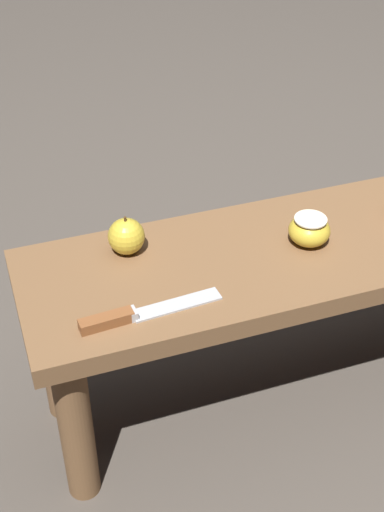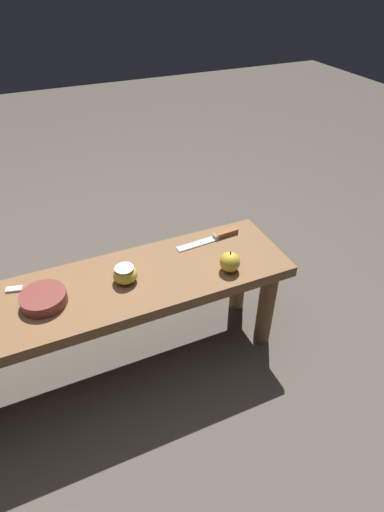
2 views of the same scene
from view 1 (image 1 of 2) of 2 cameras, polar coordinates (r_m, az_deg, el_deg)
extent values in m
plane|color=#4C443D|center=(1.72, 12.13, -9.03)|extent=(8.00, 8.00, 0.00)
cube|color=brown|center=(1.47, 14.06, 1.50)|extent=(1.40, 0.33, 0.04)
cylinder|color=brown|center=(1.36, -9.27, -13.33)|extent=(0.06, 0.06, 0.37)
cylinder|color=brown|center=(1.50, -10.94, -7.25)|extent=(0.06, 0.06, 0.37)
cube|color=#B7BABF|center=(1.23, -1.23, -3.92)|extent=(0.16, 0.04, 0.00)
cube|color=#B7BABF|center=(1.21, -4.75, -4.64)|extent=(0.01, 0.03, 0.02)
cube|color=brown|center=(1.20, -6.86, -5.17)|extent=(0.09, 0.03, 0.02)
sphere|color=gold|center=(1.34, -5.28, 1.58)|extent=(0.07, 0.07, 0.07)
cylinder|color=#4C3319|center=(1.32, -5.37, 2.91)|extent=(0.00, 0.00, 0.01)
ellipsoid|color=gold|center=(1.38, 9.28, 2.12)|extent=(0.08, 0.08, 0.06)
cylinder|color=silver|center=(1.37, 9.39, 3.03)|extent=(0.06, 0.06, 0.00)
camera|label=2|loc=(2.11, 2.93, 38.80)|focal=28.00mm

